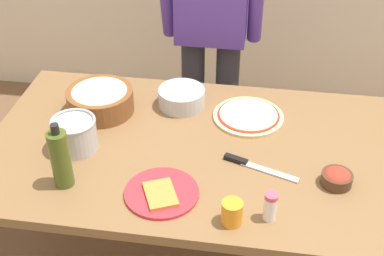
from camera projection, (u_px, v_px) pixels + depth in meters
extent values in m
cube|color=brown|center=(190.00, 150.00, 2.04)|extent=(1.60, 0.96, 0.04)
cylinder|color=brown|center=(64.00, 147.00, 2.67)|extent=(0.07, 0.07, 0.72)
cylinder|color=brown|center=(352.00, 175.00, 2.49)|extent=(0.07, 0.07, 0.72)
cylinder|color=#2D2D38|center=(193.00, 109.00, 2.85)|extent=(0.12, 0.12, 0.85)
cylinder|color=#2D2D38|center=(226.00, 111.00, 2.82)|extent=(0.12, 0.12, 0.85)
cylinder|color=brown|center=(0.00, 177.00, 2.69)|extent=(0.04, 0.04, 0.45)
cylinder|color=beige|center=(248.00, 117.00, 2.18)|extent=(0.30, 0.30, 0.01)
cylinder|color=#B22D1E|center=(248.00, 115.00, 2.18)|extent=(0.26, 0.26, 0.00)
cylinder|color=beige|center=(248.00, 114.00, 2.17)|extent=(0.24, 0.24, 0.00)
cylinder|color=red|center=(162.00, 193.00, 1.80)|extent=(0.26, 0.26, 0.01)
cube|color=#CC8438|center=(160.00, 194.00, 1.78)|extent=(0.15, 0.17, 0.01)
cylinder|color=brown|center=(100.00, 101.00, 2.20)|extent=(0.28, 0.28, 0.10)
ellipsoid|color=beige|center=(99.00, 93.00, 2.17)|extent=(0.25, 0.25, 0.05)
cylinder|color=#B7B7BC|center=(182.00, 98.00, 2.24)|extent=(0.20, 0.20, 0.08)
cylinder|color=#4C2D1E|center=(337.00, 179.00, 1.84)|extent=(0.11, 0.11, 0.04)
ellipsoid|color=#9E3323|center=(337.00, 176.00, 1.83)|extent=(0.10, 0.10, 0.05)
cylinder|color=#47561E|center=(61.00, 159.00, 1.79)|extent=(0.07, 0.07, 0.22)
cylinder|color=black|center=(55.00, 129.00, 1.71)|extent=(0.03, 0.03, 0.04)
cylinder|color=#B7B7BC|center=(75.00, 135.00, 1.98)|extent=(0.17, 0.17, 0.12)
torus|color=#A5A5AD|center=(72.00, 121.00, 1.95)|extent=(0.17, 0.17, 0.01)
cylinder|color=orange|center=(232.00, 213.00, 1.67)|extent=(0.07, 0.07, 0.08)
cylinder|color=white|center=(270.00, 208.00, 1.69)|extent=(0.04, 0.04, 0.09)
cylinder|color=#D84C66|center=(271.00, 196.00, 1.65)|extent=(0.04, 0.04, 0.02)
cube|color=silver|center=(270.00, 171.00, 1.90)|extent=(0.22, 0.10, 0.01)
cube|color=black|center=(236.00, 159.00, 1.95)|extent=(0.09, 0.05, 0.02)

